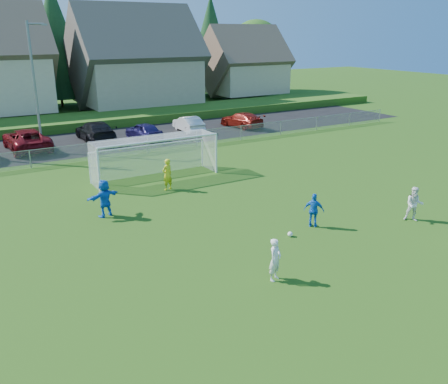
{
  "coord_description": "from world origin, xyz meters",
  "views": [
    {
      "loc": [
        -10.47,
        -9.42,
        8.29
      ],
      "look_at": [
        0.0,
        8.0,
        1.4
      ],
      "focal_mm": 38.0,
      "sensor_mm": 36.0,
      "label": 1
    }
  ],
  "objects_px": {
    "player_blue_b": "(105,198)",
    "soccer_ball": "(290,234)",
    "soccer_goal": "(154,151)",
    "car_f": "(188,124)",
    "car_g": "(242,120)",
    "player_white_b": "(414,204)",
    "car_c": "(26,140)",
    "player_blue_a": "(314,210)",
    "player_white_a": "(275,260)",
    "car_d": "(95,131)",
    "car_e": "(144,131)",
    "goalkeeper": "(167,174)"
  },
  "relations": [
    {
      "from": "soccer_ball",
      "to": "car_c",
      "type": "xyz_separation_m",
      "value": [
        -6.81,
        22.28,
        0.68
      ]
    },
    {
      "from": "player_white_b",
      "to": "soccer_goal",
      "type": "distance_m",
      "value": 14.61
    },
    {
      "from": "player_blue_b",
      "to": "player_white_b",
      "type": "bearing_deg",
      "value": 130.4
    },
    {
      "from": "player_white_b",
      "to": "car_g",
      "type": "relative_size",
      "value": 0.35
    },
    {
      "from": "soccer_ball",
      "to": "player_blue_a",
      "type": "distance_m",
      "value": 1.74
    },
    {
      "from": "soccer_ball",
      "to": "car_e",
      "type": "relative_size",
      "value": 0.05
    },
    {
      "from": "player_blue_b",
      "to": "goalkeeper",
      "type": "distance_m",
      "value": 4.68
    },
    {
      "from": "car_c",
      "to": "car_d",
      "type": "distance_m",
      "value": 5.29
    },
    {
      "from": "car_g",
      "to": "car_d",
      "type": "bearing_deg",
      "value": -13.08
    },
    {
      "from": "player_white_b",
      "to": "car_g",
      "type": "distance_m",
      "value": 23.7
    },
    {
      "from": "player_white_a",
      "to": "player_blue_a",
      "type": "bearing_deg",
      "value": 8.88
    },
    {
      "from": "soccer_ball",
      "to": "soccer_goal",
      "type": "relative_size",
      "value": 0.03
    },
    {
      "from": "soccer_ball",
      "to": "player_blue_a",
      "type": "xyz_separation_m",
      "value": [
        1.57,
        0.34,
        0.66
      ]
    },
    {
      "from": "soccer_goal",
      "to": "car_g",
      "type": "bearing_deg",
      "value": 38.89
    },
    {
      "from": "player_blue_a",
      "to": "car_f",
      "type": "xyz_separation_m",
      "value": [
        4.9,
        21.91,
        -0.1
      ]
    },
    {
      "from": "player_white_a",
      "to": "goalkeeper",
      "type": "bearing_deg",
      "value": 59.61
    },
    {
      "from": "player_blue_b",
      "to": "car_g",
      "type": "height_order",
      "value": "player_blue_b"
    },
    {
      "from": "player_blue_a",
      "to": "car_c",
      "type": "xyz_separation_m",
      "value": [
        -8.39,
        21.94,
        0.02
      ]
    },
    {
      "from": "car_d",
      "to": "soccer_goal",
      "type": "xyz_separation_m",
      "value": [
        0.05,
        -11.74,
        0.84
      ]
    },
    {
      "from": "player_white_a",
      "to": "player_blue_b",
      "type": "distance_m",
      "value": 9.57
    },
    {
      "from": "soccer_goal",
      "to": "player_white_a",
      "type": "bearing_deg",
      "value": -95.45
    },
    {
      "from": "goalkeeper",
      "to": "car_g",
      "type": "bearing_deg",
      "value": -152.07
    },
    {
      "from": "player_blue_a",
      "to": "car_c",
      "type": "height_order",
      "value": "car_c"
    },
    {
      "from": "player_white_b",
      "to": "car_d",
      "type": "distance_m",
      "value": 25.42
    },
    {
      "from": "player_white_a",
      "to": "car_f",
      "type": "bearing_deg",
      "value": 44.24
    },
    {
      "from": "player_blue_a",
      "to": "soccer_goal",
      "type": "xyz_separation_m",
      "value": [
        -3.07,
        10.7,
        0.85
      ]
    },
    {
      "from": "soccer_ball",
      "to": "player_blue_b",
      "type": "xyz_separation_m",
      "value": [
        -5.99,
        6.38,
        0.79
      ]
    },
    {
      "from": "car_d",
      "to": "car_e",
      "type": "bearing_deg",
      "value": 157.89
    },
    {
      "from": "car_d",
      "to": "car_e",
      "type": "relative_size",
      "value": 1.34
    },
    {
      "from": "player_white_a",
      "to": "player_blue_a",
      "type": "relative_size",
      "value": 1.0
    },
    {
      "from": "car_e",
      "to": "soccer_goal",
      "type": "height_order",
      "value": "soccer_goal"
    },
    {
      "from": "player_white_a",
      "to": "car_e",
      "type": "distance_m",
      "value": 24.41
    },
    {
      "from": "player_blue_a",
      "to": "soccer_goal",
      "type": "bearing_deg",
      "value": -24.38
    },
    {
      "from": "goalkeeper",
      "to": "soccer_goal",
      "type": "bearing_deg",
      "value": -113.61
    },
    {
      "from": "player_white_b",
      "to": "car_e",
      "type": "distance_m",
      "value": 23.16
    },
    {
      "from": "player_blue_b",
      "to": "car_f",
      "type": "xyz_separation_m",
      "value": [
        12.46,
        15.87,
        -0.22
      ]
    },
    {
      "from": "player_blue_b",
      "to": "soccer_ball",
      "type": "bearing_deg",
      "value": 116.96
    },
    {
      "from": "car_f",
      "to": "car_g",
      "type": "xyz_separation_m",
      "value": [
        5.06,
        -0.71,
        0.0
      ]
    },
    {
      "from": "player_blue_b",
      "to": "soccer_goal",
      "type": "relative_size",
      "value": 0.24
    },
    {
      "from": "goalkeeper",
      "to": "soccer_goal",
      "type": "height_order",
      "value": "soccer_goal"
    },
    {
      "from": "player_white_a",
      "to": "car_c",
      "type": "distance_m",
      "value": 25.24
    },
    {
      "from": "player_blue_a",
      "to": "car_c",
      "type": "distance_m",
      "value": 23.49
    },
    {
      "from": "goalkeeper",
      "to": "car_f",
      "type": "relative_size",
      "value": 0.43
    },
    {
      "from": "car_f",
      "to": "soccer_ball",
      "type": "bearing_deg",
      "value": 77.58
    },
    {
      "from": "player_white_b",
      "to": "car_c",
      "type": "relative_size",
      "value": 0.28
    },
    {
      "from": "car_f",
      "to": "soccer_goal",
      "type": "relative_size",
      "value": 0.55
    },
    {
      "from": "soccer_ball",
      "to": "car_c",
      "type": "distance_m",
      "value": 23.31
    },
    {
      "from": "goalkeeper",
      "to": "car_g",
      "type": "distance_m",
      "value": 18.67
    },
    {
      "from": "soccer_goal",
      "to": "car_f",
      "type": "bearing_deg",
      "value": 54.63
    },
    {
      "from": "soccer_ball",
      "to": "car_f",
      "type": "bearing_deg",
      "value": 73.8
    }
  ]
}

